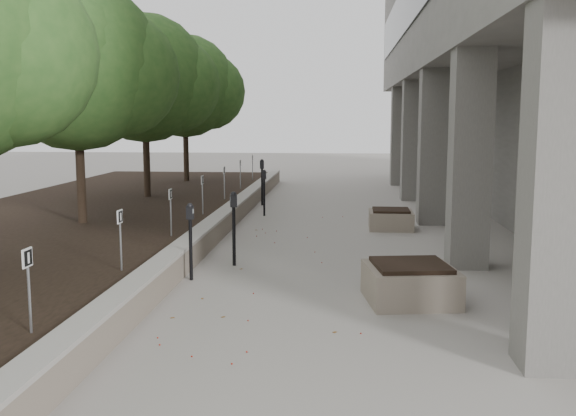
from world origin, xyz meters
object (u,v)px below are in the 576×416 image
(crabapple_tree_3, at_px, (78,101))
(parking_meter_2, at_px, (191,242))
(planter_front, at_px, (410,282))
(planter_back, at_px, (391,219))
(parking_meter_5, at_px, (262,182))
(parking_meter_4, at_px, (264,193))
(parking_meter_3, at_px, (234,229))
(crabapple_tree_4, at_px, (145,105))
(crabapple_tree_5, at_px, (185,108))

(crabapple_tree_3, distance_m, parking_meter_2, 5.37)
(planter_front, distance_m, planter_back, 6.56)
(parking_meter_5, distance_m, planter_back, 5.62)
(planter_front, bearing_deg, crabapple_tree_3, 147.00)
(parking_meter_2, bearing_deg, parking_meter_5, 98.79)
(crabapple_tree_3, distance_m, parking_meter_5, 7.46)
(planter_back, bearing_deg, parking_meter_4, 150.65)
(parking_meter_3, bearing_deg, planter_back, 35.95)
(crabapple_tree_3, bearing_deg, parking_meter_4, 47.32)
(planter_front, bearing_deg, parking_meter_5, 108.44)
(planter_back, bearing_deg, parking_meter_2, -124.45)
(parking_meter_2, height_order, planter_front, parking_meter_2)
(crabapple_tree_4, distance_m, parking_meter_4, 4.54)
(parking_meter_4, relative_size, planter_back, 1.22)
(planter_front, bearing_deg, crabapple_tree_4, 126.08)
(crabapple_tree_3, bearing_deg, planter_back, 16.25)
(crabapple_tree_4, xyz_separation_m, parking_meter_3, (3.86, -7.29, -2.42))
(parking_meter_2, xyz_separation_m, planter_front, (3.61, -1.04, -0.37))
(parking_meter_4, xyz_separation_m, parking_meter_5, (-0.34, 2.23, 0.08))
(crabapple_tree_3, xyz_separation_m, parking_meter_4, (3.68, 3.99, -2.46))
(crabapple_tree_3, distance_m, planter_front, 8.71)
(crabapple_tree_3, distance_m, crabapple_tree_4, 5.00)
(parking_meter_3, height_order, planter_front, parking_meter_3)
(parking_meter_5, bearing_deg, parking_meter_2, -93.15)
(crabapple_tree_3, height_order, parking_meter_5, crabapple_tree_3)
(crabapple_tree_4, distance_m, parking_meter_2, 9.40)
(crabapple_tree_5, height_order, planter_back, crabapple_tree_5)
(planter_front, bearing_deg, parking_meter_4, 110.89)
(parking_meter_4, distance_m, parking_meter_5, 2.26)
(crabapple_tree_5, height_order, parking_meter_4, crabapple_tree_5)
(parking_meter_4, relative_size, parking_meter_5, 0.90)
(parking_meter_2, distance_m, planter_front, 3.77)
(crabapple_tree_5, xyz_separation_m, planter_front, (6.91, -14.49, -2.82))
(crabapple_tree_5, distance_m, parking_meter_2, 14.07)
(crabapple_tree_4, relative_size, crabapple_tree_5, 1.00)
(planter_back, bearing_deg, crabapple_tree_3, -163.75)
(crabapple_tree_4, xyz_separation_m, planter_front, (6.91, -9.49, -2.82))
(planter_back, bearing_deg, crabapple_tree_4, 157.54)
(crabapple_tree_4, bearing_deg, planter_front, -53.92)
(parking_meter_2, height_order, parking_meter_3, parking_meter_3)
(crabapple_tree_3, bearing_deg, crabapple_tree_5, 90.00)
(crabapple_tree_4, relative_size, parking_meter_5, 3.70)
(parking_meter_2, xyz_separation_m, planter_back, (3.79, 5.52, -0.42))
(crabapple_tree_4, distance_m, parking_meter_3, 8.60)
(parking_meter_3, xyz_separation_m, planter_front, (3.06, -2.20, -0.40))
(parking_meter_2, distance_m, parking_meter_3, 1.29)
(parking_meter_2, height_order, parking_meter_4, parking_meter_2)
(parking_meter_5, xyz_separation_m, planter_back, (3.75, -4.15, -0.48))
(parking_meter_2, height_order, parking_meter_5, parking_meter_5)
(parking_meter_2, relative_size, parking_meter_4, 1.01)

